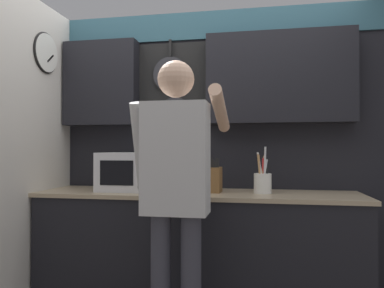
% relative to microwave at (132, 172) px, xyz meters
% --- Properties ---
extents(base_cabinet_counter, '(2.38, 0.61, 0.93)m').
position_rel_microwave_xyz_m(base_cabinet_counter, '(0.51, -0.00, -0.61)').
color(base_cabinet_counter, black).
rests_on(base_cabinet_counter, ground_plane).
extents(back_wall_unit, '(2.95, 0.20, 2.38)m').
position_rel_microwave_xyz_m(back_wall_unit, '(0.54, 0.27, 0.39)').
color(back_wall_unit, black).
rests_on(back_wall_unit, ground_plane).
extents(side_wall, '(0.07, 1.60, 2.38)m').
position_rel_microwave_xyz_m(side_wall, '(-0.69, -0.40, 0.14)').
color(side_wall, silver).
rests_on(side_wall, ground_plane).
extents(microwave, '(0.46, 0.36, 0.29)m').
position_rel_microwave_xyz_m(microwave, '(0.00, 0.00, 0.00)').
color(microwave, silver).
rests_on(microwave, base_cabinet_counter).
extents(knife_block, '(0.12, 0.16, 0.26)m').
position_rel_microwave_xyz_m(knife_block, '(0.64, 0.00, -0.05)').
color(knife_block, brown).
rests_on(knife_block, base_cabinet_counter).
extents(utensil_crock, '(0.13, 0.13, 0.34)m').
position_rel_microwave_xyz_m(utensil_crock, '(0.99, 0.00, -0.06)').
color(utensil_crock, white).
rests_on(utensil_crock, base_cabinet_counter).
extents(person, '(0.54, 0.67, 1.77)m').
position_rel_microwave_xyz_m(person, '(0.49, -0.61, -0.01)').
color(person, '#383842').
rests_on(person, ground_plane).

